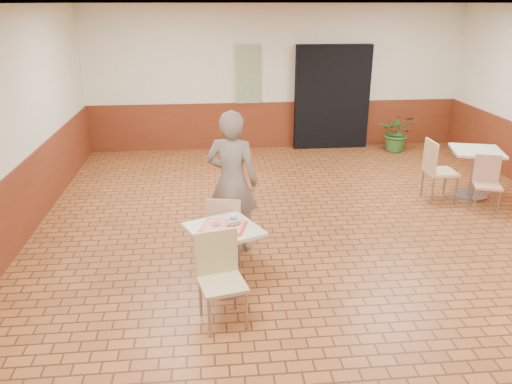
{
  "coord_description": "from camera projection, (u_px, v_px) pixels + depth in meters",
  "views": [
    {
      "loc": [
        -1.5,
        -5.62,
        3.01
      ],
      "look_at": [
        -0.96,
        -0.24,
        0.95
      ],
      "focal_mm": 35.0,
      "sensor_mm": 36.0,
      "label": 1
    }
  ],
  "objects": [
    {
      "name": "chair_second_left",
      "position": [
        436.0,
        167.0,
        7.96
      ],
      "size": [
        0.46,
        0.46,
        0.98
      ],
      "rotation": [
        0.0,
        0.0,
        1.57
      ],
      "color": "#E3C088",
      "rests_on": "ground"
    },
    {
      "name": "second_table",
      "position": [
        475.0,
        165.0,
        8.1
      ],
      "size": [
        0.75,
        0.75,
        0.79
      ],
      "rotation": [
        0.0,
        0.0,
        -0.27
      ],
      "color": "beige",
      "rests_on": "ground"
    },
    {
      "name": "long_john_donut",
      "position": [
        233.0,
        223.0,
        5.35
      ],
      "size": [
        0.17,
        0.12,
        0.05
      ],
      "rotation": [
        0.0,
        0.0,
        0.34
      ],
      "color": "#C38539",
      "rests_on": "serving_tray"
    },
    {
      "name": "chair_main_back",
      "position": [
        226.0,
        226.0,
        6.02
      ],
      "size": [
        0.47,
        0.47,
        0.87
      ],
      "rotation": [
        0.0,
        0.0,
        2.95
      ],
      "color": "tan",
      "rests_on": "ground"
    },
    {
      "name": "serving_tray",
      "position": [
        224.0,
        227.0,
        5.36
      ],
      "size": [
        0.46,
        0.35,
        0.03
      ],
      "rotation": [
        0.0,
        0.0,
        -0.29
      ],
      "color": "#E14410",
      "rests_on": "main_table"
    },
    {
      "name": "main_table",
      "position": [
        224.0,
        248.0,
        5.45
      ],
      "size": [
        0.7,
        0.7,
        0.74
      ],
      "rotation": [
        0.0,
        0.0,
        0.42
      ],
      "color": "beige",
      "rests_on": "ground"
    },
    {
      "name": "paper_cup",
      "position": [
        233.0,
        218.0,
        5.41
      ],
      "size": [
        0.08,
        0.08,
        0.09
      ],
      "rotation": [
        0.0,
        0.0,
        0.04
      ],
      "color": "silver",
      "rests_on": "serving_tray"
    },
    {
      "name": "customer",
      "position": [
        232.0,
        182.0,
        6.24
      ],
      "size": [
        0.77,
        0.63,
        1.82
      ],
      "primitive_type": "imported",
      "rotation": [
        0.0,
        0.0,
        2.8
      ],
      "color": "#716557",
      "rests_on": "ground"
    },
    {
      "name": "ring_donut",
      "position": [
        215.0,
        224.0,
        5.36
      ],
      "size": [
        0.1,
        0.1,
        0.03
      ],
      "primitive_type": "torus",
      "rotation": [
        0.0,
        0.0,
        0.01
      ],
      "color": "#C57948",
      "rests_on": "serving_tray"
    },
    {
      "name": "promo_poster",
      "position": [
        248.0,
        74.0,
        10.41
      ],
      "size": [
        0.5,
        0.03,
        1.2
      ],
      "primitive_type": "cube",
      "color": "gray",
      "rests_on": "wainscot_band"
    },
    {
      "name": "corridor_doorway",
      "position": [
        332.0,
        97.0,
        10.7
      ],
      "size": [
        1.6,
        0.22,
        2.2
      ],
      "primitive_type": "cube",
      "color": "black",
      "rests_on": "ground"
    },
    {
      "name": "wainscot_band",
      "position": [
        330.0,
        216.0,
        6.26
      ],
      "size": [
        8.0,
        10.0,
        1.0
      ],
      "color": "#632713",
      "rests_on": "ground"
    },
    {
      "name": "room_shell",
      "position": [
        334.0,
        139.0,
        5.91
      ],
      "size": [
        8.01,
        10.01,
        3.01
      ],
      "color": "brown",
      "rests_on": "ground"
    },
    {
      "name": "chair_main_front",
      "position": [
        220.0,
        273.0,
        4.9
      ],
      "size": [
        0.52,
        0.52,
        0.93
      ],
      "rotation": [
        0.0,
        0.0,
        0.23
      ],
      "color": "tan",
      "rests_on": "ground"
    },
    {
      "name": "chair_second_front",
      "position": [
        487.0,
        180.0,
        7.65
      ],
      "size": [
        0.48,
        0.48,
        0.83
      ],
      "rotation": [
        0.0,
        0.0,
        -0.31
      ],
      "color": "tan",
      "rests_on": "ground"
    },
    {
      "name": "potted_plant",
      "position": [
        398.0,
        133.0,
        10.62
      ],
      "size": [
        0.93,
        0.88,
        0.82
      ],
      "primitive_type": "imported",
      "rotation": [
        0.0,
        0.0,
        -0.39
      ],
      "color": "#326428",
      "rests_on": "ground"
    }
  ]
}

